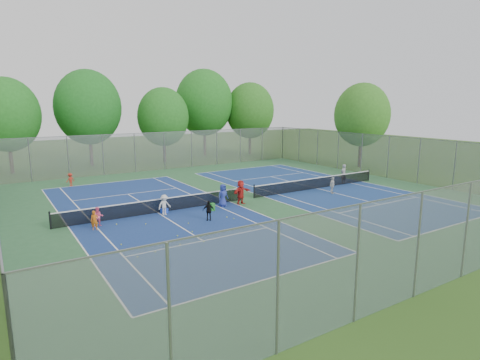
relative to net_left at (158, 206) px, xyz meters
name	(u,v)px	position (x,y,z in m)	size (l,w,h in m)	color
ground	(247,199)	(7.00, 0.00, -0.46)	(120.00, 120.00, 0.00)	#2D531A
court_pad	(247,199)	(7.00, 0.00, -0.45)	(32.00, 32.00, 0.01)	#2D6037
court_left	(158,213)	(0.00, 0.00, -0.44)	(10.97, 23.77, 0.01)	navy
court_right	(317,188)	(14.00, 0.00, -0.44)	(10.97, 23.77, 0.01)	navy
net_left	(158,206)	(0.00, 0.00, 0.00)	(12.87, 0.10, 0.91)	black
net_right	(317,183)	(14.00, 0.00, 0.00)	(12.87, 0.10, 0.91)	black
fence_north	(164,151)	(7.00, 16.00, 1.54)	(32.00, 0.10, 4.00)	gray
fence_south	(466,231)	(7.00, -16.00, 1.54)	(32.00, 0.10, 4.00)	gray
fence_east	(388,157)	(23.00, 0.00, 1.54)	(32.00, 0.10, 4.00)	gray
tree_nw	(6,115)	(-7.00, 22.00, 5.44)	(6.40, 6.40, 9.58)	#443326
tree_nl	(88,107)	(1.00, 23.00, 6.09)	(7.20, 7.20, 10.69)	#443326
tree_nc	(163,117)	(9.00, 21.00, 4.94)	(6.00, 6.00, 8.85)	#443326
tree_nr	(204,103)	(16.00, 24.00, 6.59)	(7.60, 7.60, 11.42)	#443326
tree_ne	(250,111)	(22.00, 22.00, 5.51)	(6.60, 6.60, 9.77)	#443326
tree_side_e	(362,115)	(26.00, 6.00, 5.29)	(6.00, 6.00, 9.20)	#443326
ball_crate	(164,211)	(0.36, -0.23, -0.30)	(0.37, 0.37, 0.32)	blue
ball_hopper	(212,207)	(3.26, -1.45, -0.19)	(0.27, 0.27, 0.52)	green
student_a	(94,221)	(-4.29, -1.46, 0.10)	(0.41, 0.27, 1.12)	#C15E12
student_b	(98,217)	(-3.94, -0.86, 0.12)	(0.56, 0.44, 1.15)	#F8608D
student_c	(164,205)	(0.21, -0.66, 0.21)	(0.86, 0.49, 1.33)	silver
student_d	(209,211)	(2.02, -3.24, 0.16)	(0.72, 0.30, 1.23)	black
student_e	(223,195)	(4.44, -0.83, 0.33)	(0.77, 0.50, 1.58)	#283793
student_f	(241,192)	(5.80, -0.99, 0.41)	(1.61, 0.51, 1.74)	red
child_far_baseline	(70,180)	(-3.20, 12.04, 0.13)	(0.75, 0.43, 1.16)	#B22919
instructor	(343,174)	(17.48, 0.38, 0.40)	(0.62, 0.41, 1.71)	gray
teen_court_b	(332,185)	(13.70, -2.02, 0.22)	(0.79, 0.33, 1.34)	silver
tennis_ball_0	(146,224)	(-1.53, -2.04, -0.42)	(0.07, 0.07, 0.07)	gold
tennis_ball_1	(117,225)	(-3.00, -1.18, -0.42)	(0.07, 0.07, 0.07)	yellow
tennis_ball_2	(178,236)	(-0.82, -5.03, -0.42)	(0.07, 0.07, 0.07)	#BFE334
tennis_ball_3	(188,224)	(0.64, -3.28, -0.42)	(0.07, 0.07, 0.07)	#AFC22D
tennis_ball_4	(138,257)	(-3.61, -6.80, -0.42)	(0.07, 0.07, 0.07)	#A2C32D
tennis_ball_5	(192,232)	(0.15, -4.83, -0.42)	(0.07, 0.07, 0.07)	#9EC22D
tennis_ball_6	(227,217)	(3.22, -3.39, -0.42)	(0.07, 0.07, 0.07)	#EAF238
tennis_ball_7	(155,252)	(-2.69, -6.65, -0.42)	(0.07, 0.07, 0.07)	#AECF30
tennis_ball_8	(121,245)	(-3.77, -4.74, -0.42)	(0.07, 0.07, 0.07)	#BECE2F
tennis_ball_9	(204,242)	(-0.07, -6.61, -0.42)	(0.07, 0.07, 0.07)	#B6D231
tennis_ball_10	(180,245)	(-1.25, -6.31, -0.42)	(0.07, 0.07, 0.07)	gold
tennis_ball_11	(234,219)	(3.40, -3.92, -0.42)	(0.07, 0.07, 0.07)	#B2D631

